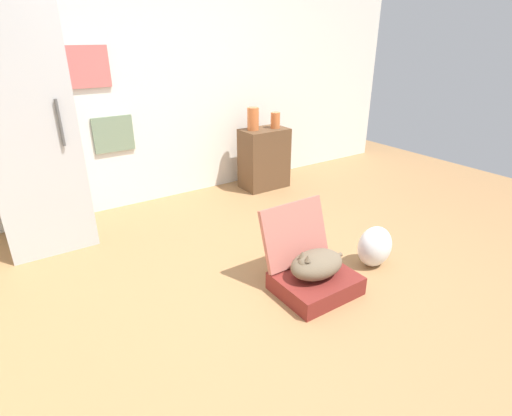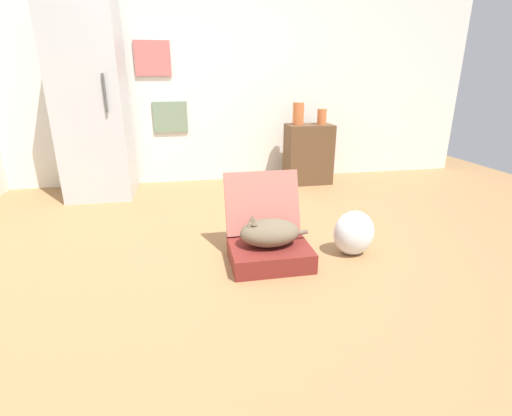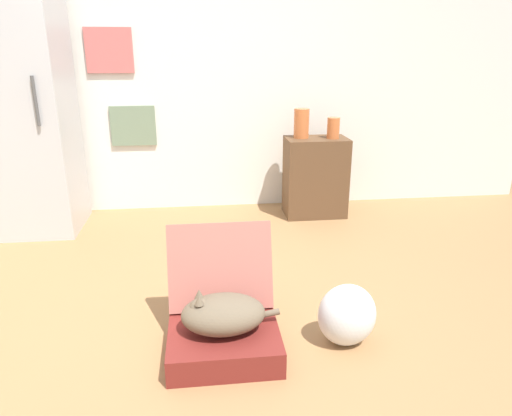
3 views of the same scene
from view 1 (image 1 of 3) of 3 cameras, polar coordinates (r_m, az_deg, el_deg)
The scene contains 10 objects.
ground_plane at distance 2.93m, azimuth 5.15°, elevation -11.60°, with size 7.68×7.68×0.00m, color #9E7247.
wall_back at distance 4.39m, azimuth -13.93°, elevation 17.94°, with size 6.40×0.15×2.60m.
suitcase_base at distance 2.90m, azimuth 8.48°, elevation -10.60°, with size 0.54×0.46×0.13m, color maroon.
suitcase_lid at distance 2.91m, azimuth 5.59°, elevation -3.67°, with size 0.54×0.46×0.04m, color #B26356.
cat at distance 2.81m, azimuth 8.60°, elevation -7.95°, with size 0.49×0.28×0.21m.
plastic_bag_white at distance 3.26m, azimuth 16.63°, elevation -5.30°, with size 0.30×0.23×0.33m, color silver.
refrigerator at distance 3.71m, azimuth -29.87°, elevation 9.57°, with size 0.66×0.67×1.96m.
side_table at distance 4.70m, azimuth 1.17°, elevation 7.09°, with size 0.53×0.34×0.70m, color brown.
vase_tall at distance 4.54m, azimuth -0.43°, elevation 12.65°, with size 0.13×0.13×0.25m, color #CC6B38.
vase_short at distance 4.65m, azimuth 2.79°, elevation 12.44°, with size 0.11×0.11×0.18m, color #CC6B38.
Camera 1 is at (-1.54, -1.83, 1.69)m, focal length 27.95 mm.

